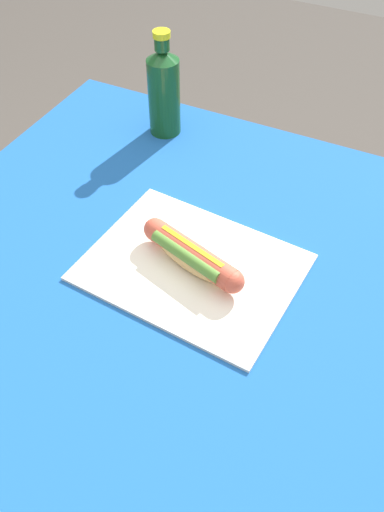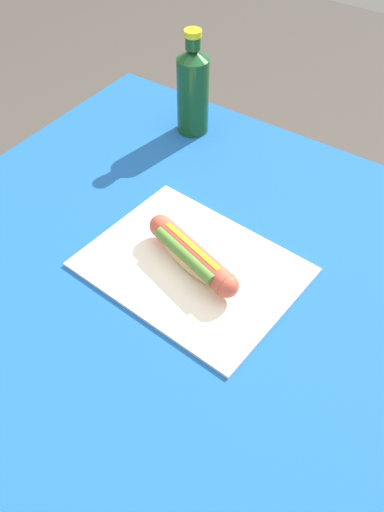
{
  "view_description": "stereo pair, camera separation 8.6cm",
  "coord_description": "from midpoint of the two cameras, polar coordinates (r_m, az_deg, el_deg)",
  "views": [
    {
      "loc": [
        -0.28,
        0.5,
        1.41
      ],
      "look_at": [
        -0.01,
        -0.03,
        0.78
      ],
      "focal_mm": 37.78,
      "sensor_mm": 36.0,
      "label": 1
    },
    {
      "loc": [
        -0.35,
        0.46,
        1.41
      ],
      "look_at": [
        -0.01,
        -0.03,
        0.78
      ],
      "focal_mm": 37.78,
      "sensor_mm": 36.0,
      "label": 2
    }
  ],
  "objects": [
    {
      "name": "dining_table",
      "position": [
        0.99,
        -4.09,
        -7.85
      ],
      "size": [
        0.96,
        0.95,
        0.75
      ],
      "color": "brown",
      "rests_on": "ground"
    },
    {
      "name": "paper_wrapper",
      "position": [
        0.88,
        -2.79,
        -1.35
      ],
      "size": [
        0.36,
        0.28,
        0.01
      ],
      "primitive_type": "cube",
      "rotation": [
        0.0,
        0.0,
        -0.08
      ],
      "color": "silver",
      "rests_on": "dining_table"
    },
    {
      "name": "soda_bottle",
      "position": [
        1.14,
        -5.26,
        16.97
      ],
      "size": [
        0.07,
        0.07,
        0.22
      ],
      "color": "#14471E",
      "rests_on": "dining_table"
    },
    {
      "name": "ground_plane",
      "position": [
        1.52,
        -2.82,
        -21.12
      ],
      "size": [
        6.0,
        6.0,
        0.0
      ],
      "primitive_type": "plane",
      "color": "#47423D",
      "rests_on": "ground"
    },
    {
      "name": "hot_dog",
      "position": [
        0.86,
        -2.91,
        -0.07
      ],
      "size": [
        0.2,
        0.09,
        0.05
      ],
      "color": "tan",
      "rests_on": "paper_wrapper"
    }
  ]
}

